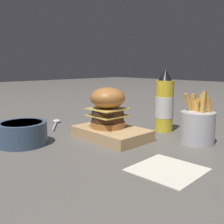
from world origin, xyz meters
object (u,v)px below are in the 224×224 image
at_px(serving_board, 112,133).
at_px(ketchup_bottle, 164,104).
at_px(fries_basket, 197,126).
at_px(side_bowl, 23,133).
at_px(burger, 107,107).
at_px(spoon, 56,122).

height_order(serving_board, ketchup_bottle, ketchup_bottle).
xyz_separation_m(fries_basket, side_bowl, (-0.33, -0.37, -0.02)).
height_order(serving_board, side_bowl, side_bowl).
distance_m(burger, fries_basket, 0.27).
height_order(side_bowl, spoon, side_bowl).
xyz_separation_m(serving_board, burger, (-0.02, -0.01, 0.08)).
distance_m(burger, spoon, 0.30).
bearing_deg(spoon, fries_basket, -125.75).
distance_m(side_bowl, spoon, 0.27).
bearing_deg(side_bowl, ketchup_bottle, 66.86).
bearing_deg(fries_basket, side_bowl, -131.61).
height_order(serving_board, burger, burger).
bearing_deg(fries_basket, burger, -145.40).
xyz_separation_m(ketchup_bottle, spoon, (-0.35, -0.21, -0.09)).
distance_m(ketchup_bottle, spoon, 0.42).
relative_size(serving_board, fries_basket, 1.49).
relative_size(ketchup_bottle, side_bowl, 1.53).
relative_size(serving_board, side_bowl, 1.64).
bearing_deg(spoon, ketchup_bottle, -112.65).
bearing_deg(serving_board, ketchup_bottle, 74.81).
bearing_deg(side_bowl, fries_basket, 48.39).
xyz_separation_m(burger, side_bowl, (-0.11, -0.22, -0.06)).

